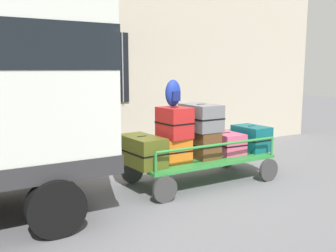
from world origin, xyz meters
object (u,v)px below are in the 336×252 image
Objects in this scene: suitcase_midleft_bottom at (174,150)px; suitcase_center_bottom at (201,144)px; backpack at (173,93)px; suitcase_center_middle at (201,117)px; suitcase_left_bottom at (142,151)px; suitcase_midright_bottom at (226,143)px; suitcase_right_bottom at (251,138)px; luggage_cart at (201,161)px; suitcase_midleft_middle at (174,123)px.

suitcase_center_bottom is at bearing 3.20° from suitcase_midleft_bottom.
suitcase_center_middle is at bearing 0.37° from backpack.
suitcase_center_middle reaches higher than suitcase_left_bottom.
suitcase_midright_bottom is 0.57m from suitcase_right_bottom.
luggage_cart is at bearing -90.00° from suitcase_center_bottom.
luggage_cart is at bearing 3.18° from suitcase_midleft_middle.
suitcase_midright_bottom reaches higher than luggage_cart.
suitcase_midright_bottom is (1.14, 0.07, -0.47)m from suitcase_midleft_middle.
suitcase_center_middle reaches higher than suitcase_right_bottom.
luggage_cart is 2.83× the size of suitcase_left_bottom.
backpack is at bearing 177.39° from luggage_cart.
suitcase_midleft_middle is 0.58m from suitcase_center_middle.
backpack is (-0.56, -0.00, 0.44)m from suitcase_center_middle.
suitcase_midleft_middle is (-0.00, -0.02, 0.46)m from suitcase_midleft_bottom.
suitcase_left_bottom reaches higher than suitcase_center_bottom.
suitcase_center_middle is at bearing 6.09° from suitcase_midleft_middle.
suitcase_midleft_bottom is at bearing -176.00° from suitcase_center_middle.
backpack reaches higher than suitcase_left_bottom.
suitcase_midleft_bottom is 0.93m from backpack.
suitcase_midleft_bottom is at bearing -3.42° from suitcase_left_bottom.
suitcase_right_bottom reaches higher than suitcase_midleft_bottom.
luggage_cart is 5.74× the size of backpack.
suitcase_center_middle is at bearing 90.00° from suitcase_center_bottom.
suitcase_midright_bottom is (0.57, 0.01, -0.04)m from suitcase_center_bottom.
suitcase_midleft_bottom is at bearing 179.84° from suitcase_right_bottom.
suitcase_right_bottom is at bearing -0.16° from suitcase_midleft_bottom.
suitcase_midright_bottom is (1.14, 0.04, -0.01)m from suitcase_midleft_bottom.
backpack reaches higher than suitcase_midright_bottom.
suitcase_midleft_bottom is 1.14m from suitcase_midright_bottom.
luggage_cart is 5.05× the size of suitcase_midleft_bottom.
backpack is (0.01, 0.04, 0.93)m from suitcase_midleft_bottom.
suitcase_midleft_middle is 0.79× the size of suitcase_midright_bottom.
suitcase_midleft_bottom is 0.57m from suitcase_center_bottom.
suitcase_midleft_middle reaches higher than luggage_cart.
suitcase_right_bottom is (1.71, 0.02, -0.42)m from suitcase_midleft_middle.
suitcase_midleft_bottom is 1.14× the size of backpack.
suitcase_left_bottom is 1.14m from suitcase_center_bottom.
suitcase_center_bottom is 1.06m from backpack.
suitcase_midleft_middle is (-0.57, -0.03, 0.73)m from luggage_cart.
backpack is at bearing -179.57° from suitcase_midright_bottom.
backpack is at bearing -179.63° from suitcase_center_middle.
luggage_cart is 3.61× the size of suitcase_right_bottom.
suitcase_midleft_middle reaches higher than suitcase_right_bottom.
luggage_cart is 0.31m from suitcase_center_bottom.
backpack is at bearing 0.22° from suitcase_left_bottom.
suitcase_center_middle is at bearing 4.00° from suitcase_midleft_bottom.
suitcase_right_bottom is at bearing -0.77° from luggage_cart.
suitcase_center_bottom reaches higher than suitcase_midright_bottom.
suitcase_left_bottom is 1.24× the size of suitcase_midright_bottom.
suitcase_midright_bottom is 1.03× the size of suitcase_right_bottom.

